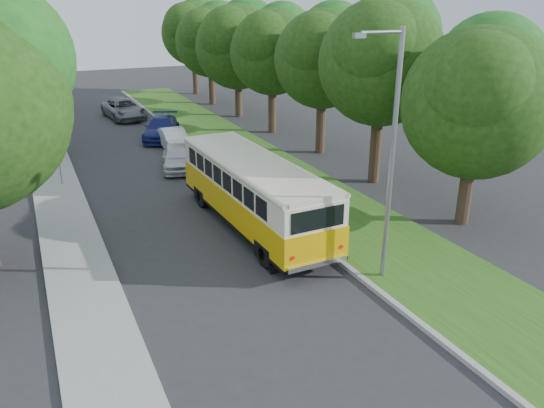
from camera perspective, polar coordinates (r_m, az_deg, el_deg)
name	(u,v)px	position (r m, az deg, el deg)	size (l,w,h in m)	color
ground	(234,272)	(18.28, -4.06, -7.30)	(120.00, 120.00, 0.00)	#2B2B2D
curb	(269,206)	(23.71, -0.37, -0.18)	(0.20, 70.00, 0.15)	gray
grass_verge	(314,198)	(24.72, 4.58, 0.64)	(4.50, 70.00, 0.13)	#2A5516
sidewalk	(71,240)	(21.84, -20.84, -3.61)	(2.20, 70.00, 0.12)	gray
treeline	(173,48)	(34.31, -10.65, 16.16)	(24.27, 41.91, 9.46)	#332319
lamppost_near	(390,152)	(16.54, 12.59, 5.49)	(1.71, 0.16, 8.00)	gray
lamppost_far	(41,91)	(31.40, -23.61, 11.03)	(1.71, 0.16, 7.50)	gray
warning_sign	(58,153)	(27.94, -22.06, 5.10)	(0.56, 0.10, 2.50)	gray
vintage_bus	(254,194)	(21.09, -1.99, 1.07)	(2.53, 9.84, 2.92)	#E0AB07
car_silver	(177,157)	(29.45, -10.15, 4.99)	(1.59, 3.94, 1.34)	silver
car_white	(174,140)	(33.40, -10.50, 6.83)	(1.36, 3.91, 1.29)	white
car_blue	(161,128)	(36.28, -11.82, 7.98)	(2.02, 4.96, 1.44)	navy
car_grey	(124,109)	(43.42, -15.63, 9.80)	(2.45, 5.31, 1.48)	slate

